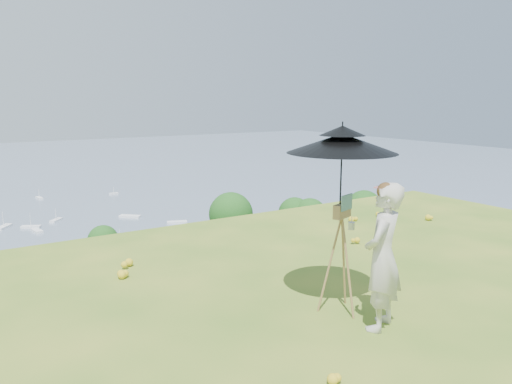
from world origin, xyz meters
TOP-DOWN VIEW (x-y plane):
  - ground at (0.00, 0.00)m, footprint 14.00×14.00m
  - shoreline_tier at (0.00, 75.00)m, footprint 170.00×28.00m
  - slope_trees at (0.00, 35.00)m, footprint 110.00×50.00m
  - wildflowers at (0.00, 0.25)m, footprint 10.00×10.50m
  - painter at (-0.39, 1.24)m, footprint 0.75×0.66m
  - field_easel at (-0.48, 1.84)m, footprint 0.73×0.73m
  - sun_umbrella at (-0.49, 1.87)m, footprint 1.71×1.71m
  - painter_cap at (-0.39, 1.24)m, footprint 0.26×0.28m

SIDE VIEW (x-z plane):
  - shoreline_tier at x=0.00m, z-range -40.00..-32.00m
  - slope_trees at x=0.00m, z-range -18.00..-12.00m
  - ground at x=0.00m, z-range 0.00..0.00m
  - wildflowers at x=0.00m, z-range 0.00..0.12m
  - field_easel at x=-0.48m, z-range 0.00..1.51m
  - painter at x=-0.39m, z-range 0.00..1.73m
  - painter_cap at x=-0.39m, z-range 1.63..1.73m
  - sun_umbrella at x=-0.49m, z-range 1.24..2.38m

